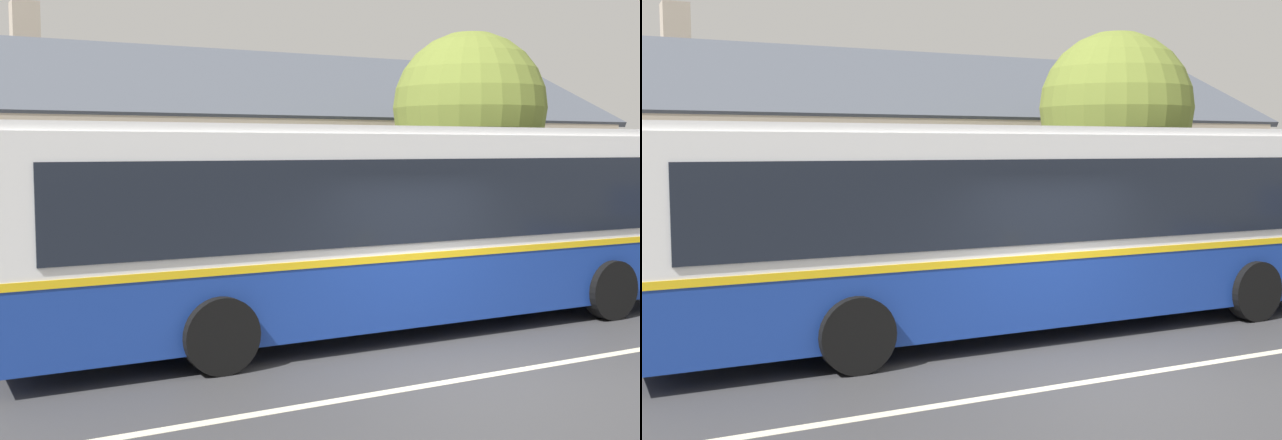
{
  "view_description": "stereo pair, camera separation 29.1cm",
  "coord_description": "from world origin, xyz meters",
  "views": [
    {
      "loc": [
        -6.43,
        -7.76,
        2.87
      ],
      "look_at": [
        0.01,
        4.39,
        1.63
      ],
      "focal_mm": 45.0,
      "sensor_mm": 36.0,
      "label": 1
    },
    {
      "loc": [
        -6.17,
        -7.89,
        2.87
      ],
      "look_at": [
        0.01,
        4.39,
        1.63
      ],
      "focal_mm": 45.0,
      "sensor_mm": 36.0,
      "label": 2
    }
  ],
  "objects": [
    {
      "name": "lane_divider_stripe",
      "position": [
        0.0,
        0.0,
        0.0
      ],
      "size": [
        60.0,
        0.16,
        0.01
      ],
      "primitive_type": "cube",
      "color": "beige",
      "rests_on": "ground"
    },
    {
      "name": "sidewalk_far",
      "position": [
        0.0,
        6.0,
        0.07
      ],
      "size": [
        60.0,
        3.0,
        0.15
      ],
      "primitive_type": "cube",
      "color": "#ADAAA3",
      "rests_on": "ground"
    },
    {
      "name": "street_tree_primary",
      "position": [
        5.05,
        6.71,
        3.65
      ],
      "size": [
        3.43,
        3.43,
        5.47
      ],
      "color": "#4C3828",
      "rests_on": "ground"
    },
    {
      "name": "community_building",
      "position": [
        2.49,
        14.1,
        1.92
      ],
      "size": [
        21.42,
        9.32,
        6.71
      ],
      "color": "tan",
      "rests_on": "ground"
    },
    {
      "name": "transit_bus",
      "position": [
        0.4,
        2.9,
        1.71
      ],
      "size": [
        11.96,
        2.8,
        3.18
      ],
      "color": "navy",
      "rests_on": "ground"
    },
    {
      "name": "ground_plane",
      "position": [
        0.0,
        0.0,
        0.0
      ],
      "size": [
        300.0,
        300.0,
        0.0
      ],
      "primitive_type": "plane",
      "color": "#38383A"
    },
    {
      "name": "bus_stop_sign",
      "position": [
        6.2,
        4.99,
        1.64
      ],
      "size": [
        0.36,
        0.07,
        2.4
      ],
      "color": "gray",
      "rests_on": "sidewalk_far"
    }
  ]
}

